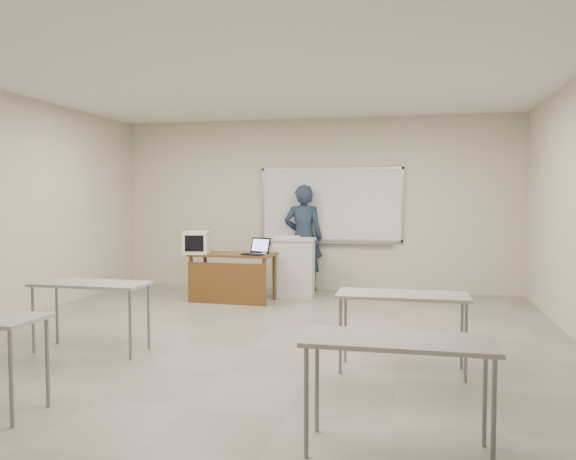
% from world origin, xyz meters
% --- Properties ---
extents(floor, '(7.00, 8.00, 0.01)m').
position_xyz_m(floor, '(0.00, 0.00, -0.01)').
color(floor, gray).
rests_on(floor, ground).
extents(whiteboard, '(2.48, 0.10, 1.31)m').
position_xyz_m(whiteboard, '(0.30, 3.97, 1.48)').
color(whiteboard, white).
rests_on(whiteboard, floor).
extents(student_desks, '(4.40, 2.20, 0.73)m').
position_xyz_m(student_desks, '(-0.00, -1.35, 0.67)').
color(student_desks, '#A3A29E').
rests_on(student_desks, floor).
extents(instructor_desk, '(1.31, 0.66, 0.75)m').
position_xyz_m(instructor_desk, '(-1.05, 2.49, 0.52)').
color(instructor_desk, brown).
rests_on(instructor_desk, floor).
extents(podium, '(0.69, 0.50, 0.96)m').
position_xyz_m(podium, '(-0.20, 3.20, 0.48)').
color(podium, silver).
rests_on(podium, floor).
extents(crt_monitor, '(0.38, 0.43, 0.36)m').
position_xyz_m(crt_monitor, '(-1.60, 2.48, 0.92)').
color(crt_monitor, beige).
rests_on(crt_monitor, instructor_desk).
extents(laptop, '(0.34, 0.32, 0.25)m').
position_xyz_m(laptop, '(-0.65, 2.48, 0.81)').
color(laptop, black).
rests_on(laptop, instructor_desk).
extents(mouse, '(0.11, 0.08, 0.04)m').
position_xyz_m(mouse, '(-0.50, 2.40, 0.77)').
color(mouse, '#A6A9AD').
rests_on(mouse, instructor_desk).
extents(keyboard, '(0.48, 0.28, 0.03)m').
position_xyz_m(keyboard, '(-0.35, 3.28, 0.97)').
color(keyboard, beige).
rests_on(keyboard, podium).
extents(presenter, '(0.71, 0.50, 1.85)m').
position_xyz_m(presenter, '(-0.16, 3.83, 0.92)').
color(presenter, black).
rests_on(presenter, floor).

